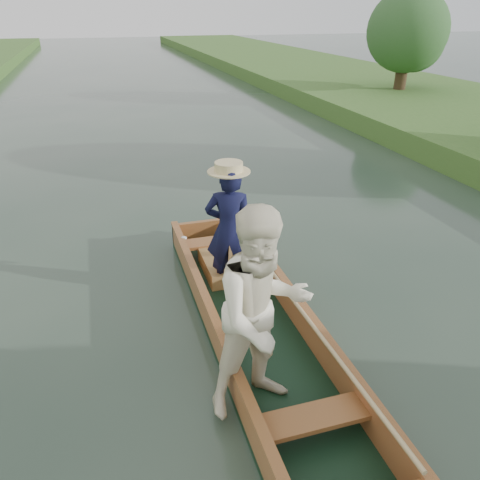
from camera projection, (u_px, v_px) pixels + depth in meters
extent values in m
plane|color=#283D30|center=(255.00, 334.00, 5.52)|extent=(120.00, 120.00, 0.00)
cylinder|color=#47331E|center=(401.00, 75.00, 17.73)|extent=(0.44, 0.44, 2.25)
sphere|color=#285321|center=(408.00, 31.00, 17.04)|extent=(2.93, 2.93, 2.93)
sphere|color=#285321|center=(415.00, 42.00, 17.63)|extent=(2.20, 2.20, 2.20)
cube|color=black|center=(255.00, 331.00, 5.50)|extent=(1.10, 5.00, 0.08)
cube|color=#A15D32|center=(212.00, 325.00, 5.28)|extent=(0.08, 5.00, 0.32)
cube|color=#A15D32|center=(296.00, 310.00, 5.54)|extent=(0.08, 5.00, 0.32)
cube|color=#A15D32|center=(207.00, 230.00, 7.52)|extent=(1.10, 0.08, 0.32)
cube|color=#A15D32|center=(212.00, 312.00, 5.20)|extent=(0.10, 5.00, 0.04)
cube|color=#A15D32|center=(296.00, 297.00, 5.46)|extent=(0.10, 5.00, 0.04)
cube|color=#A15D32|center=(215.00, 242.00, 7.01)|extent=(0.94, 0.30, 0.05)
cube|color=#A15D32|center=(314.00, 417.00, 4.02)|extent=(0.94, 0.30, 0.05)
imported|color=#101233|center=(229.00, 230.00, 5.92)|extent=(0.72, 0.59, 1.69)
cylinder|color=beige|center=(229.00, 169.00, 5.56)|extent=(0.52, 0.52, 0.12)
imported|color=white|center=(262.00, 314.00, 4.04)|extent=(1.10, 0.93, 2.00)
cube|color=#AC6537|center=(234.00, 264.00, 6.63)|extent=(0.85, 0.90, 0.22)
sphere|color=tan|center=(252.00, 252.00, 6.51)|extent=(0.17, 0.17, 0.17)
sphere|color=tan|center=(253.00, 244.00, 6.45)|extent=(0.13, 0.13, 0.13)
sphere|color=tan|center=(249.00, 241.00, 6.41)|extent=(0.05, 0.05, 0.05)
sphere|color=tan|center=(256.00, 240.00, 6.43)|extent=(0.05, 0.05, 0.05)
sphere|color=tan|center=(254.00, 246.00, 6.41)|extent=(0.05, 0.05, 0.05)
sphere|color=tan|center=(247.00, 252.00, 6.47)|extent=(0.06, 0.06, 0.06)
sphere|color=tan|center=(258.00, 250.00, 6.51)|extent=(0.06, 0.06, 0.06)
sphere|color=tan|center=(250.00, 258.00, 6.51)|extent=(0.07, 0.07, 0.07)
sphere|color=tan|center=(256.00, 257.00, 6.54)|extent=(0.07, 0.07, 0.07)
cylinder|color=silver|center=(184.00, 244.00, 6.88)|extent=(0.07, 0.07, 0.01)
cylinder|color=silver|center=(184.00, 241.00, 6.86)|extent=(0.01, 0.01, 0.08)
ellipsoid|color=silver|center=(184.00, 238.00, 6.84)|extent=(0.09, 0.09, 0.05)
cylinder|color=tan|center=(304.00, 314.00, 5.09)|extent=(0.04, 4.17, 0.19)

